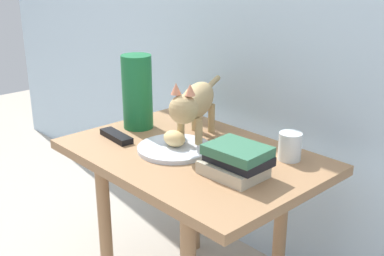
% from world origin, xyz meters
% --- Properties ---
extents(side_table, '(0.81, 0.55, 0.54)m').
position_xyz_m(side_table, '(0.00, 0.00, 0.46)').
color(side_table, '#9E724C').
rests_on(side_table, ground).
extents(plate, '(0.24, 0.24, 0.01)m').
position_xyz_m(plate, '(-0.05, -0.03, 0.55)').
color(plate, silver).
rests_on(plate, side_table).
extents(bread_roll, '(0.08, 0.06, 0.05)m').
position_xyz_m(bread_roll, '(-0.05, -0.03, 0.58)').
color(bread_roll, '#E0BC7A').
rests_on(bread_roll, plate).
extents(cat, '(0.27, 0.43, 0.23)m').
position_xyz_m(cat, '(-0.06, 0.07, 0.67)').
color(cat, tan).
rests_on(cat, side_table).
extents(book_stack, '(0.18, 0.14, 0.09)m').
position_xyz_m(book_stack, '(0.21, -0.03, 0.59)').
color(book_stack, '#BCB299').
rests_on(book_stack, side_table).
extents(green_vase, '(0.11, 0.11, 0.26)m').
position_xyz_m(green_vase, '(-0.30, 0.02, 0.67)').
color(green_vase, '#196B38').
rests_on(green_vase, side_table).
extents(candle_jar, '(0.07, 0.07, 0.08)m').
position_xyz_m(candle_jar, '(0.24, 0.18, 0.58)').
color(candle_jar, silver).
rests_on(candle_jar, side_table).
extents(tv_remote, '(0.15, 0.06, 0.02)m').
position_xyz_m(tv_remote, '(-0.26, -0.11, 0.55)').
color(tv_remote, black).
rests_on(tv_remote, side_table).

